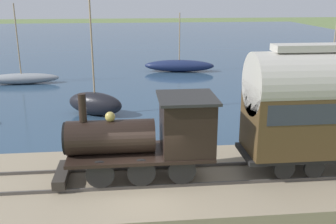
{
  "coord_description": "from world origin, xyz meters",
  "views": [
    {
      "loc": [
        -12.31,
        0.5,
        7.07
      ],
      "look_at": [
        6.11,
        -1.39,
        1.4
      ],
      "focal_mm": 42.0,
      "sensor_mm": 36.0,
      "label": 1
    }
  ],
  "objects": [
    {
      "name": "harbor_water",
      "position": [
        44.04,
        0.0,
        0.0
      ],
      "size": [
        80.0,
        80.0,
        0.01
      ],
      "color": "#2D4760",
      "rests_on": "ground"
    },
    {
      "name": "sailboat_gray",
      "position": [
        19.51,
        9.01,
        0.46
      ],
      "size": [
        1.43,
        5.88,
        6.25
      ],
      "rotation": [
        0.0,
        0.0,
        0.04
      ],
      "color": "gray",
      "rests_on": "harbor_water"
    },
    {
      "name": "sailboat_teal",
      "position": [
        18.69,
        -16.45,
        0.52
      ],
      "size": [
        1.51,
        3.77,
        6.81
      ],
      "rotation": [
        0.0,
        0.0,
        0.09
      ],
      "color": "#1E707A",
      "rests_on": "harbor_water"
    },
    {
      "name": "rail_embankment",
      "position": [
        0.84,
        0.0,
        0.25
      ],
      "size": [
        5.8,
        56.0,
        0.61
      ],
      "color": "gray",
      "rests_on": "ground"
    },
    {
      "name": "steam_locomotive",
      "position": [
        0.84,
        -0.28,
        2.25
      ],
      "size": [
        2.18,
        5.73,
        3.15
      ],
      "color": "black",
      "rests_on": "rail_embankment"
    },
    {
      "name": "sailboat_navy",
      "position": [
        23.25,
        -4.19,
        0.56
      ],
      "size": [
        2.39,
        6.53,
        5.31
      ],
      "rotation": [
        0.0,
        0.0,
        -0.15
      ],
      "color": "#192347",
      "rests_on": "harbor_water"
    },
    {
      "name": "ground_plane",
      "position": [
        0.0,
        0.0,
        0.0
      ],
      "size": [
        200.0,
        200.0,
        0.0
      ],
      "primitive_type": "plane",
      "color": "#607542"
    },
    {
      "name": "rowboat_off_pier",
      "position": [
        5.58,
        -7.51,
        0.28
      ],
      "size": [
        2.74,
        2.74,
        0.54
      ],
      "rotation": [
        0.0,
        0.0,
        -0.79
      ],
      "color": "#B7B2A3",
      "rests_on": "harbor_water"
    },
    {
      "name": "rowboat_far_out",
      "position": [
        8.34,
        -10.35,
        0.26
      ],
      "size": [
        2.59,
        2.54,
        0.51
      ],
      "rotation": [
        0.0,
        0.0,
        -0.81
      ],
      "color": "beige",
      "rests_on": "harbor_water"
    },
    {
      "name": "sailboat_black",
      "position": [
        10.53,
        2.53,
        0.74
      ],
      "size": [
        2.83,
        3.75,
        8.86
      ],
      "rotation": [
        0.0,
        0.0,
        -0.48
      ],
      "color": "black",
      "rests_on": "harbor_water"
    }
  ]
}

